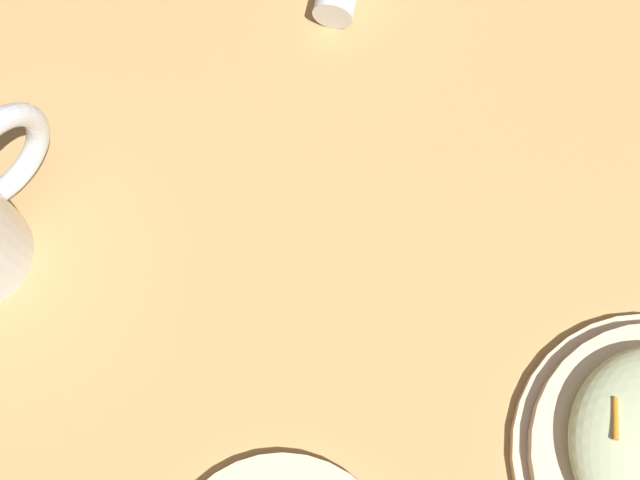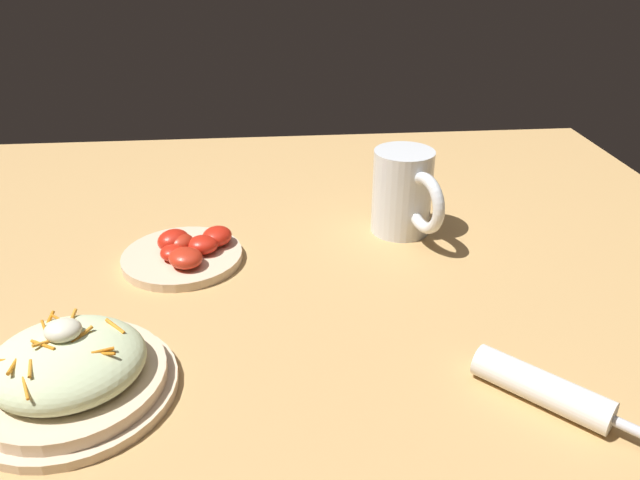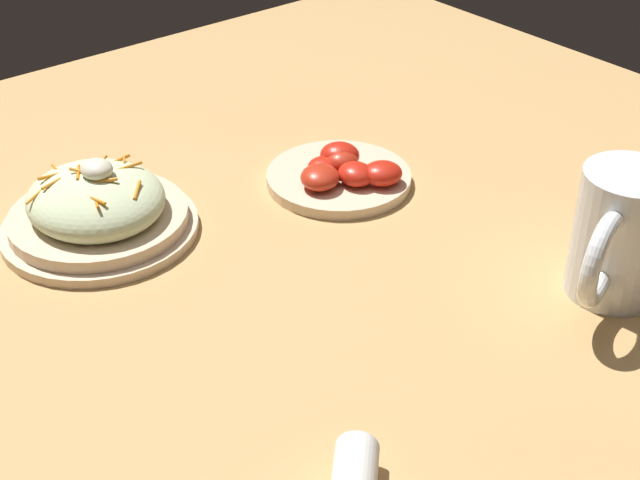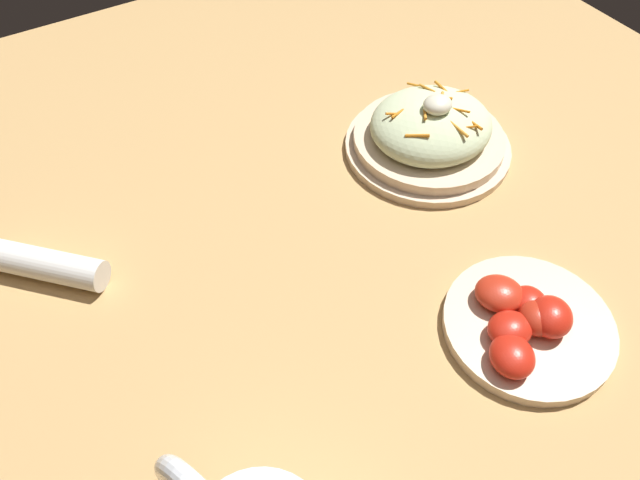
% 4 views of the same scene
% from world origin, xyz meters
% --- Properties ---
extents(ground_plane, '(1.43, 1.43, 0.00)m').
position_xyz_m(ground_plane, '(0.00, 0.00, 0.00)').
color(ground_plane, tan).
extents(salad_plate, '(0.22, 0.22, 0.09)m').
position_xyz_m(salad_plate, '(-0.24, -0.14, 0.03)').
color(salad_plate, beige).
rests_on(salad_plate, ground_plane).
extents(beer_mug, '(0.09, 0.16, 0.14)m').
position_xyz_m(beer_mug, '(0.19, 0.21, 0.06)').
color(beer_mug, white).
rests_on(beer_mug, ground_plane).
extents(tomato_plate, '(0.18, 0.18, 0.05)m').
position_xyz_m(tomato_plate, '(-0.15, 0.14, 0.02)').
color(tomato_plate, beige).
rests_on(tomato_plate, ground_plane).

